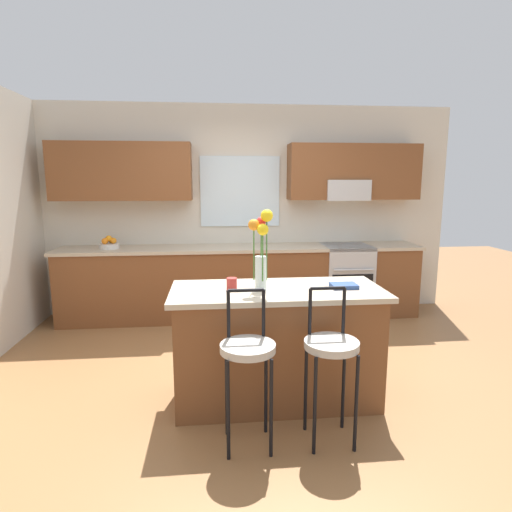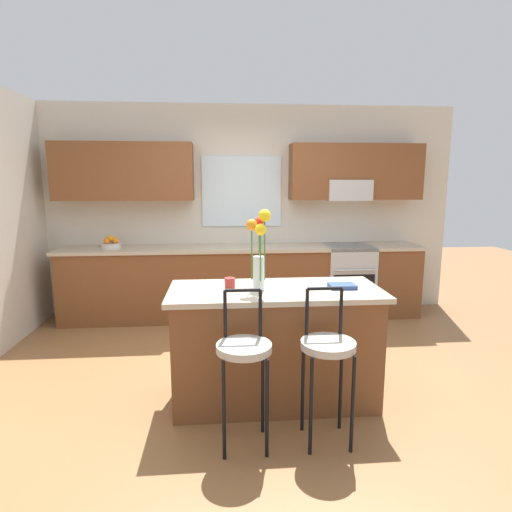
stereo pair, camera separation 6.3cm
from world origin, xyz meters
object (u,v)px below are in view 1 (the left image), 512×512
(kitchen_island, at_px, (277,345))
(mug_ceramic, at_px, (232,284))
(fruit_bowl_oranges, at_px, (109,244))
(bar_stool_middle, at_px, (331,351))
(cookbook, at_px, (344,286))
(flower_vase, at_px, (261,247))
(oven_range, at_px, (345,280))
(bar_stool_near, at_px, (248,355))

(kitchen_island, xyz_separation_m, mug_ceramic, (-0.35, 0.01, 0.50))
(mug_ceramic, xyz_separation_m, fruit_bowl_oranges, (-1.41, 2.14, 0.01))
(bar_stool_middle, bearing_deg, cookbook, 65.85)
(bar_stool_middle, distance_m, cookbook, 0.67)
(flower_vase, xyz_separation_m, mug_ceramic, (-0.22, 0.04, -0.29))
(cookbook, height_order, fruit_bowl_oranges, fruit_bowl_oranges)
(oven_range, distance_m, bar_stool_middle, 2.86)
(flower_vase, height_order, fruit_bowl_oranges, flower_vase)
(kitchen_island, bearing_deg, bar_stool_middle, -64.29)
(oven_range, height_order, cookbook, cookbook)
(oven_range, xyz_separation_m, bar_stool_near, (-1.50, -2.69, 0.18))
(kitchen_island, xyz_separation_m, bar_stool_near, (-0.27, -0.57, 0.17))
(kitchen_island, xyz_separation_m, fruit_bowl_oranges, (-1.76, 2.15, 0.51))
(flower_vase, bearing_deg, kitchen_island, 11.77)
(kitchen_island, bearing_deg, fruit_bowl_oranges, 129.36)
(bar_stool_near, distance_m, mug_ceramic, 0.67)
(bar_stool_near, height_order, flower_vase, flower_vase)
(kitchen_island, bearing_deg, flower_vase, -168.23)
(bar_stool_middle, distance_m, mug_ceramic, 0.91)
(oven_range, distance_m, flower_vase, 2.66)
(kitchen_island, distance_m, cookbook, 0.70)
(bar_stool_middle, bearing_deg, bar_stool_near, 180.00)
(bar_stool_near, bearing_deg, oven_range, 60.91)
(oven_range, distance_m, kitchen_island, 2.45)
(bar_stool_near, relative_size, fruit_bowl_oranges, 4.34)
(cookbook, bearing_deg, oven_range, 71.87)
(flower_vase, distance_m, mug_ceramic, 0.37)
(bar_stool_near, xyz_separation_m, fruit_bowl_oranges, (-1.49, 2.72, 0.34))
(oven_range, relative_size, fruit_bowl_oranges, 3.83)
(bar_stool_middle, bearing_deg, kitchen_island, 115.71)
(flower_vase, bearing_deg, bar_stool_near, -104.97)
(cookbook, bearing_deg, fruit_bowl_oranges, 136.39)
(mug_ceramic, bearing_deg, fruit_bowl_oranges, 123.43)
(fruit_bowl_oranges, bearing_deg, bar_stool_near, -61.34)
(bar_stool_near, distance_m, cookbook, 1.01)
(bar_stool_middle, xyz_separation_m, cookbook, (0.24, 0.55, 0.30))
(kitchen_island, relative_size, fruit_bowl_oranges, 6.82)
(fruit_bowl_oranges, bearing_deg, flower_vase, -53.12)
(cookbook, xyz_separation_m, fruit_bowl_oranges, (-2.28, 2.17, 0.04))
(bar_stool_near, height_order, cookbook, bar_stool_near)
(flower_vase, xyz_separation_m, cookbook, (0.65, 0.00, -0.32))
(oven_range, height_order, bar_stool_middle, bar_stool_middle)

